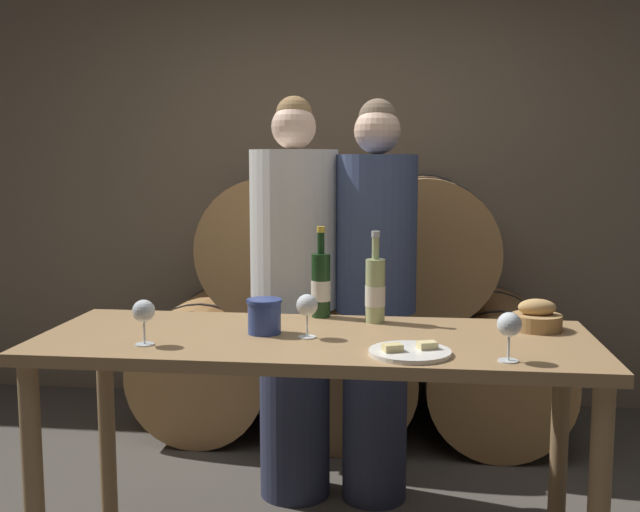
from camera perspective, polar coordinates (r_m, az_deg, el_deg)
name	(u,v)px	position (r m, az deg, el deg)	size (l,w,h in m)	color
stone_wall_back	(360,137)	(4.56, 3.06, 9.02)	(10.00, 0.12, 3.20)	#7F705B
barrel_stack	(352,316)	(4.07, 2.42, -4.59)	(2.26, 0.90, 1.39)	#A87A47
tasting_table	(315,370)	(2.52, -0.38, -8.64)	(1.84, 0.69, 0.88)	#99754C
person_left	(294,299)	(3.21, -1.96, -3.29)	(0.37, 0.37, 1.73)	#2D334C
person_right	(376,300)	(3.17, 4.27, -3.38)	(0.34, 0.34, 1.71)	#2D334C
wine_bottle_red	(321,285)	(2.77, 0.07, -2.20)	(0.07, 0.07, 0.34)	#193819
wine_bottle_white	(375,290)	(2.69, 4.23, -2.60)	(0.07, 0.07, 0.33)	#ADBC7F
blue_crock	(264,315)	(2.52, -4.26, -4.48)	(0.12, 0.12, 0.12)	navy
bread_basket	(537,318)	(2.68, 16.19, -4.57)	(0.17, 0.17, 0.11)	#A87F4C
cheese_plate	(410,352)	(2.27, 6.86, -7.25)	(0.25, 0.25, 0.04)	white
wine_glass_far_left	(144,312)	(2.41, -13.29, -4.20)	(0.07, 0.07, 0.15)	white
wine_glass_left	(307,306)	(2.45, -0.99, -3.86)	(0.07, 0.07, 0.15)	white
wine_glass_center	(509,326)	(2.23, 14.23, -5.19)	(0.07, 0.07, 0.15)	white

